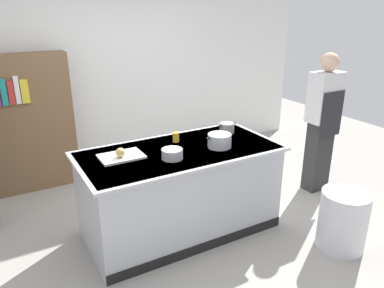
% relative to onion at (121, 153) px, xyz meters
% --- Properties ---
extents(ground_plane, '(10.00, 10.00, 0.00)m').
position_rel_onion_xyz_m(ground_plane, '(0.58, -0.06, -0.96)').
color(ground_plane, '#9E9991').
extents(back_wall, '(6.40, 0.12, 3.00)m').
position_rel_onion_xyz_m(back_wall, '(0.58, 2.04, 0.54)').
color(back_wall, white).
rests_on(back_wall, ground_plane).
extents(counter_island, '(1.98, 0.98, 0.90)m').
position_rel_onion_xyz_m(counter_island, '(0.58, -0.07, -0.50)').
color(counter_island, '#B7BABF').
rests_on(counter_island, ground_plane).
extents(cutting_board, '(0.40, 0.28, 0.02)m').
position_rel_onion_xyz_m(cutting_board, '(0.02, 0.04, -0.05)').
color(cutting_board, silver).
rests_on(cutting_board, counter_island).
extents(onion, '(0.09, 0.09, 0.09)m').
position_rel_onion_xyz_m(onion, '(0.00, 0.00, 0.00)').
color(onion, tan).
rests_on(onion, cutting_board).
extents(stock_pot, '(0.30, 0.23, 0.14)m').
position_rel_onion_xyz_m(stock_pot, '(0.96, -0.19, 0.00)').
color(stock_pot, '#B7BABF').
rests_on(stock_pot, counter_island).
extents(sauce_pan, '(0.23, 0.16, 0.11)m').
position_rel_onion_xyz_m(sauce_pan, '(1.27, 0.14, -0.01)').
color(sauce_pan, '#99999E').
rests_on(sauce_pan, counter_island).
extents(mixing_bowl, '(0.20, 0.20, 0.09)m').
position_rel_onion_xyz_m(mixing_bowl, '(0.41, -0.22, -0.02)').
color(mixing_bowl, '#B7BABF').
rests_on(mixing_bowl, counter_island).
extents(juice_cup, '(0.07, 0.07, 0.10)m').
position_rel_onion_xyz_m(juice_cup, '(0.65, 0.16, -0.01)').
color(juice_cup, yellow).
rests_on(juice_cup, counter_island).
extents(trash_bin, '(0.45, 0.45, 0.59)m').
position_rel_onion_xyz_m(trash_bin, '(1.79, -1.10, -0.67)').
color(trash_bin, silver).
rests_on(trash_bin, ground_plane).
extents(person_chef, '(0.38, 0.25, 1.72)m').
position_rel_onion_xyz_m(person_chef, '(2.52, -0.09, -0.05)').
color(person_chef, '#2A2A2A').
rests_on(person_chef, ground_plane).
extents(bookshelf, '(1.10, 0.31, 1.70)m').
position_rel_onion_xyz_m(bookshelf, '(-0.60, 1.73, -0.11)').
color(bookshelf, brown).
rests_on(bookshelf, ground_plane).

